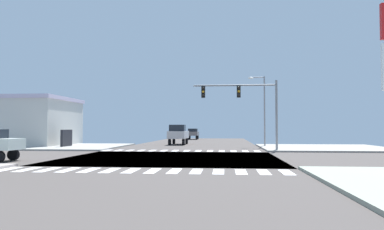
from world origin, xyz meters
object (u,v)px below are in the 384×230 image
(bank_building, at_px, (20,122))
(sedan_leading_2, at_px, (193,133))
(traffic_signal_mast, at_px, (243,99))
(street_lamp, at_px, (262,104))
(pickup_crossing_2, at_px, (178,134))

(bank_building, distance_m, sedan_leading_2, 29.52)
(traffic_signal_mast, xyz_separation_m, sedan_leading_2, (-7.06, 31.07, -3.37))
(traffic_signal_mast, bearing_deg, street_lamp, 71.65)
(traffic_signal_mast, bearing_deg, sedan_leading_2, 102.79)
(street_lamp, xyz_separation_m, sedan_leading_2, (-9.41, 23.98, -3.35))
(bank_building, distance_m, pickup_crossing_2, 17.78)
(traffic_signal_mast, distance_m, pickup_crossing_2, 13.79)
(traffic_signal_mast, distance_m, bank_building, 25.34)
(pickup_crossing_2, xyz_separation_m, sedan_leading_2, (0.00, 19.66, -0.17))
(traffic_signal_mast, distance_m, street_lamp, 7.48)
(bank_building, xyz_separation_m, pickup_crossing_2, (17.20, 4.28, -1.39))
(traffic_signal_mast, xyz_separation_m, street_lamp, (2.35, 7.10, -0.02))
(sedan_leading_2, bearing_deg, street_lamp, 111.43)
(traffic_signal_mast, relative_size, sedan_leading_2, 1.67)
(street_lamp, distance_m, pickup_crossing_2, 10.83)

